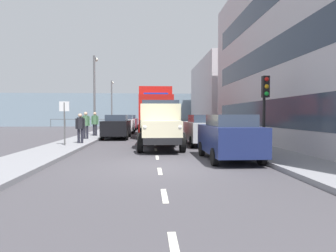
% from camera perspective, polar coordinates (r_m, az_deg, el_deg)
% --- Properties ---
extents(ground_plane, '(80.00, 80.00, 0.00)m').
position_cam_1_polar(ground_plane, '(22.16, -2.81, -2.29)').
color(ground_plane, '#423F44').
extents(sidewalk_left, '(2.20, 40.85, 0.15)m').
position_cam_1_polar(sidewalk_left, '(22.72, 9.19, -2.02)').
color(sidewalk_left, gray).
rests_on(sidewalk_left, ground_plane).
extents(sidewalk_right, '(2.20, 40.85, 0.15)m').
position_cam_1_polar(sidewalk_right, '(22.59, -14.89, -2.09)').
color(sidewalk_right, gray).
rests_on(sidewalk_right, ground_plane).
extents(road_centreline_markings, '(0.12, 37.39, 0.01)m').
position_cam_1_polar(road_centreline_markings, '(22.06, -2.81, -2.30)').
color(road_centreline_markings, silver).
rests_on(road_centreline_markings, ground_plane).
extents(building_terrace, '(7.31, 21.67, 10.65)m').
position_cam_1_polar(building_terrace, '(18.57, 29.06, 13.10)').
color(building_terrace, '#B7B2B7').
rests_on(building_terrace, ground_plane).
extents(building_far_block, '(7.30, 14.33, 8.25)m').
position_cam_1_polar(building_far_block, '(37.26, 11.66, 5.80)').
color(building_far_block, '#B7B2B7').
rests_on(building_far_block, ground_plane).
extents(sea_horizon, '(80.00, 0.80, 5.00)m').
position_cam_1_polar(sea_horizon, '(45.53, -3.25, 3.12)').
color(sea_horizon, gray).
rests_on(sea_horizon, ground_plane).
extents(seawall_railing, '(28.08, 0.08, 1.20)m').
position_cam_1_polar(seawall_railing, '(41.93, -3.21, 1.04)').
color(seawall_railing, '#4C5156').
rests_on(seawall_railing, ground_plane).
extents(truck_vintage_cream, '(2.17, 5.64, 2.43)m').
position_cam_1_polar(truck_vintage_cream, '(14.70, -1.49, 0.07)').
color(truck_vintage_cream, black).
rests_on(truck_vintage_cream, ground_plane).
extents(lorry_cargo_red, '(2.58, 8.20, 3.87)m').
position_cam_1_polar(lorry_cargo_red, '(24.03, -2.50, 3.00)').
color(lorry_cargo_red, red).
rests_on(lorry_cargo_red, ground_plane).
extents(car_navy_kerbside_near, '(1.80, 3.87, 1.72)m').
position_cam_1_polar(car_navy_kerbside_near, '(11.31, 11.68, -2.03)').
color(car_navy_kerbside_near, navy).
rests_on(car_navy_kerbside_near, ground_plane).
extents(car_silver_kerbside_1, '(1.76, 4.17, 1.72)m').
position_cam_1_polar(car_silver_kerbside_1, '(16.76, 6.63, -0.66)').
color(car_silver_kerbside_1, '#B7BABF').
rests_on(car_silver_kerbside_1, ground_plane).
extents(car_black_oppositeside_0, '(1.84, 4.58, 1.72)m').
position_cam_1_polar(car_black_oppositeside_0, '(21.80, -9.83, -0.03)').
color(car_black_oppositeside_0, black).
rests_on(car_black_oppositeside_0, ground_plane).
extents(car_white_oppositeside_1, '(1.92, 4.36, 1.72)m').
position_cam_1_polar(car_white_oppositeside_1, '(28.16, -8.43, 0.45)').
color(car_white_oppositeside_1, white).
rests_on(car_white_oppositeside_1, ground_plane).
extents(car_maroon_oppositeside_2, '(1.98, 4.14, 1.72)m').
position_cam_1_polar(car_maroon_oppositeside_2, '(34.00, -7.61, 0.74)').
color(car_maroon_oppositeside_2, maroon).
rests_on(car_maroon_oppositeside_2, ground_plane).
extents(pedestrian_couple_a, '(0.53, 0.34, 1.64)m').
position_cam_1_polar(pedestrian_couple_a, '(17.05, -16.59, 0.05)').
color(pedestrian_couple_a, black).
rests_on(pedestrian_couple_a, sidewalk_right).
extents(pedestrian_strolling, '(0.53, 0.34, 1.76)m').
position_cam_1_polar(pedestrian_strolling, '(20.08, -15.59, 0.58)').
color(pedestrian_strolling, black).
rests_on(pedestrian_strolling, sidewalk_right).
extents(pedestrian_couple_b, '(0.53, 0.34, 1.77)m').
position_cam_1_polar(pedestrian_couple_b, '(22.89, -13.93, 0.79)').
color(pedestrian_couple_b, black).
rests_on(pedestrian_couple_b, sidewalk_right).
extents(traffic_light_near, '(0.28, 0.41, 3.20)m').
position_cam_1_polar(traffic_light_near, '(13.20, 18.23, 5.36)').
color(traffic_light_near, black).
rests_on(traffic_light_near, sidewalk_left).
extents(lamp_post_promenade, '(0.32, 1.14, 6.17)m').
position_cam_1_polar(lamp_post_promenade, '(23.96, -13.96, 7.19)').
color(lamp_post_promenade, '#59595B').
rests_on(lamp_post_promenade, sidewalk_right).
extents(lamp_post_far, '(0.32, 1.14, 5.56)m').
position_cam_1_polar(lamp_post_far, '(35.17, -10.79, 5.05)').
color(lamp_post_far, '#59595B').
rests_on(lamp_post_far, sidewalk_right).
extents(street_sign, '(0.50, 0.07, 2.25)m').
position_cam_1_polar(street_sign, '(15.99, -19.37, 1.93)').
color(street_sign, '#4C4C4C').
rests_on(street_sign, sidewalk_right).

